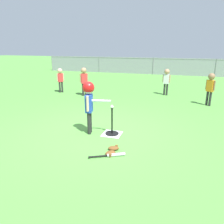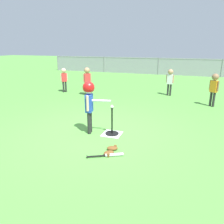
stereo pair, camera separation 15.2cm
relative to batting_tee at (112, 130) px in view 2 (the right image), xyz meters
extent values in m
plane|color=#51933D|center=(-0.39, -0.04, -0.10)|extent=(60.00, 60.00, 0.00)
cube|color=white|center=(0.00, 0.00, -0.10)|extent=(0.44, 0.44, 0.01)
cylinder|color=black|center=(0.00, 0.00, -0.09)|extent=(0.32, 0.32, 0.03)
cylinder|color=black|center=(0.00, 0.00, 0.23)|extent=(0.04, 0.04, 0.62)
cylinder|color=black|center=(0.00, 0.00, 0.53)|extent=(0.06, 0.06, 0.02)
sphere|color=white|center=(0.00, 0.00, 0.58)|extent=(0.07, 0.07, 0.07)
cylinder|color=#262626|center=(-0.54, -0.04, 0.17)|extent=(0.08, 0.08, 0.54)
cylinder|color=#262626|center=(-0.52, -0.16, 0.17)|extent=(0.08, 0.08, 0.54)
cube|color=#2347B7|center=(-0.53, -0.10, 0.64)|extent=(0.18, 0.26, 0.42)
cylinder|color=beige|center=(-0.56, 0.05, 0.67)|extent=(0.06, 0.06, 0.36)
cylinder|color=beige|center=(-0.50, -0.24, 0.67)|extent=(0.06, 0.06, 0.36)
sphere|color=beige|center=(-0.53, -0.10, 0.98)|extent=(0.24, 0.24, 0.24)
sphere|color=red|center=(-0.53, -0.10, 1.01)|extent=(0.27, 0.27, 0.27)
cylinder|color=silver|center=(-0.32, -0.06, 0.71)|extent=(0.60, 0.17, 0.06)
cylinder|color=#262626|center=(2.50, 3.35, 0.15)|extent=(0.08, 0.08, 0.50)
cylinder|color=#262626|center=(2.41, 3.42, 0.15)|extent=(0.08, 0.08, 0.50)
cube|color=orange|center=(2.46, 3.39, 0.60)|extent=(0.26, 0.24, 0.39)
cylinder|color=#8C6647|center=(2.57, 3.30, 0.62)|extent=(0.06, 0.06, 0.33)
cylinder|color=#8C6647|center=(2.34, 3.47, 0.62)|extent=(0.06, 0.06, 0.33)
sphere|color=#8C6647|center=(2.46, 3.39, 0.91)|extent=(0.22, 0.22, 0.22)
cylinder|color=#262626|center=(0.98, 4.61, 0.14)|extent=(0.08, 0.08, 0.48)
cylinder|color=#262626|center=(0.87, 4.63, 0.14)|extent=(0.08, 0.08, 0.48)
cube|color=white|center=(0.92, 4.62, 0.57)|extent=(0.24, 0.17, 0.38)
cylinder|color=tan|center=(1.06, 4.59, 0.60)|extent=(0.05, 0.05, 0.32)
cylinder|color=tan|center=(0.79, 4.65, 0.60)|extent=(0.05, 0.05, 0.32)
sphere|color=tan|center=(0.92, 4.62, 0.88)|extent=(0.21, 0.21, 0.21)
cylinder|color=#262626|center=(-3.48, 3.85, 0.14)|extent=(0.07, 0.07, 0.47)
cylinder|color=#262626|center=(-3.56, 3.78, 0.14)|extent=(0.07, 0.07, 0.47)
cube|color=red|center=(-3.52, 3.81, 0.55)|extent=(0.24, 0.23, 0.37)
cylinder|color=beige|center=(-3.43, 3.90, 0.58)|extent=(0.05, 0.05, 0.31)
cylinder|color=beige|center=(-3.62, 3.72, 0.58)|extent=(0.05, 0.05, 0.31)
sphere|color=beige|center=(-3.52, 3.81, 0.85)|extent=(0.21, 0.21, 0.21)
cylinder|color=#262626|center=(-2.23, 3.57, 0.16)|extent=(0.08, 0.08, 0.51)
cylinder|color=#262626|center=(-2.33, 3.51, 0.16)|extent=(0.08, 0.08, 0.51)
cube|color=red|center=(-2.28, 3.54, 0.61)|extent=(0.27, 0.24, 0.40)
cylinder|color=tan|center=(-2.16, 3.62, 0.64)|extent=(0.06, 0.06, 0.34)
cylinder|color=tan|center=(-2.40, 3.46, 0.64)|extent=(0.06, 0.06, 0.34)
sphere|color=tan|center=(-2.28, 3.54, 0.94)|extent=(0.23, 0.23, 0.23)
cylinder|color=silver|center=(0.39, -1.01, -0.07)|extent=(0.34, 0.21, 0.06)
cylinder|color=black|center=(0.08, -1.17, -0.07)|extent=(0.32, 0.19, 0.03)
cylinder|color=black|center=(-0.07, -1.25, -0.07)|extent=(0.04, 0.05, 0.05)
ellipsoid|color=brown|center=(0.27, -0.77, -0.06)|extent=(0.26, 0.23, 0.07)
cube|color=brown|center=(0.30, -0.68, -0.06)|extent=(0.06, 0.05, 0.06)
ellipsoid|color=brown|center=(0.27, -0.98, -0.06)|extent=(0.25, 0.27, 0.07)
cube|color=brown|center=(0.29, -1.08, -0.06)|extent=(0.06, 0.06, 0.06)
cylinder|color=slate|center=(-8.39, 11.00, 0.48)|extent=(0.06, 0.06, 1.15)
cylinder|color=slate|center=(-4.39, 11.00, 0.48)|extent=(0.06, 0.06, 1.15)
cylinder|color=slate|center=(-0.39, 11.00, 0.48)|extent=(0.06, 0.06, 1.15)
cylinder|color=slate|center=(3.61, 11.00, 0.48)|extent=(0.06, 0.06, 1.15)
cube|color=gray|center=(-0.39, 11.00, 0.99)|extent=(16.00, 0.03, 0.03)
cube|color=gray|center=(-0.39, 11.00, 0.48)|extent=(16.00, 0.01, 1.15)
camera|label=1|loc=(1.42, -4.61, 1.96)|focal=35.04mm
camera|label=2|loc=(1.56, -4.56, 1.96)|focal=35.04mm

